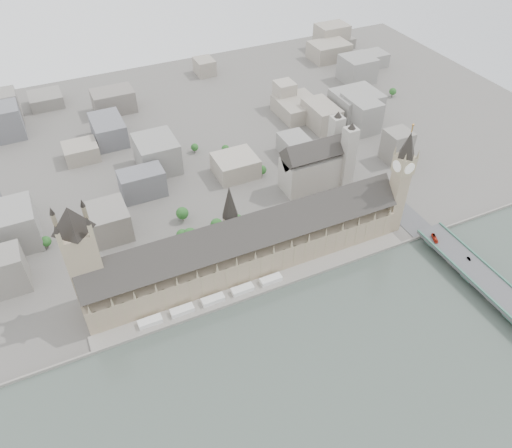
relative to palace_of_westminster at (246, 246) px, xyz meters
name	(u,v)px	position (x,y,z in m)	size (l,w,h in m)	color
ground	(256,281)	(0.00, -19.70, -22.71)	(900.00, 900.00, 0.00)	#595651
embankment_wall	(264,292)	(0.00, -34.70, -21.21)	(600.00, 1.50, 3.00)	gray
river_terrace	(260,286)	(0.00, -27.20, -21.71)	(270.00, 15.00, 2.00)	gray
terrace_tents	(213,300)	(-40.00, -26.70, -18.71)	(118.00, 7.00, 4.00)	silver
palace_of_westminster	(246,246)	(0.00, 0.00, 0.00)	(265.00, 40.73, 55.44)	gray
elizabeth_tower	(401,176)	(138.00, -11.70, 35.38)	(17.00, 17.00, 107.50)	gray
victoria_tower	(82,257)	(-122.00, 6.30, 32.50)	(30.00, 30.00, 100.00)	gray
central_tower	(230,211)	(-10.00, 6.30, 35.21)	(13.00, 13.00, 48.00)	tan
westminster_bridge	(488,287)	(162.00, -107.20, -17.58)	(25.00, 325.00, 10.25)	#474749
westminster_abbey	(318,163)	(110.92, 75.30, 2.38)	(68.00, 36.00, 64.00)	#9B958B
city_skyline_inland	(164,123)	(0.00, 225.30, -3.71)	(720.00, 360.00, 38.00)	gray
park_trees	(217,233)	(-10.00, 40.30, -15.21)	(110.00, 30.00, 15.00)	#204B1B
red_bus_north	(435,238)	(155.44, -49.28, -10.94)	(2.54, 10.85, 3.02)	red
car_silver	(469,259)	(165.25, -80.21, -11.77)	(1.45, 4.15, 1.37)	gray
car_approach	(393,190)	(165.26, 22.54, -11.77)	(1.92, 4.72, 1.37)	gray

